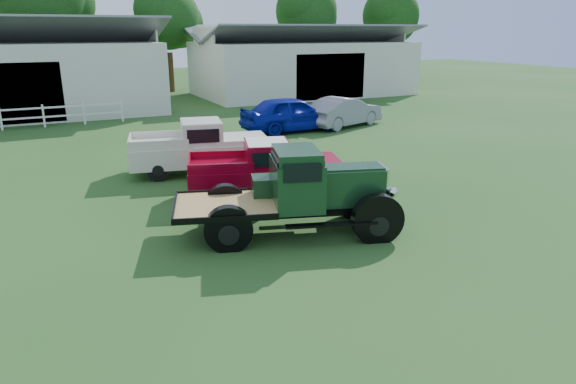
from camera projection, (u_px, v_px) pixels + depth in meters
name	position (u px, v px, depth m)	size (l,w,h in m)	color
ground	(303.00, 249.00, 12.14)	(120.00, 120.00, 0.00)	#1F4B18
shed_right	(302.00, 60.00, 40.32)	(16.80, 9.20, 5.20)	beige
tree_b	(43.00, 18.00, 37.86)	(6.90, 6.90, 11.50)	black
tree_c	(169.00, 35.00, 41.14)	(5.40, 5.40, 9.00)	black
tree_d	(306.00, 29.00, 47.26)	(6.00, 6.00, 10.00)	black
tree_e	(390.00, 31.00, 48.95)	(5.70, 5.70, 9.50)	black
vintage_flatbed	(292.00, 192.00, 12.81)	(5.51, 2.18, 2.18)	#16391F
red_pickup	(264.00, 169.00, 15.74)	(4.80, 1.84, 1.75)	maroon
white_pickup	(199.00, 147.00, 18.38)	(5.04, 1.96, 1.85)	beige
misc_car_blue	(292.00, 114.00, 25.88)	(2.10, 5.22, 1.78)	#081496
misc_car_grey	(344.00, 112.00, 27.19)	(1.65, 4.72, 1.56)	gray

